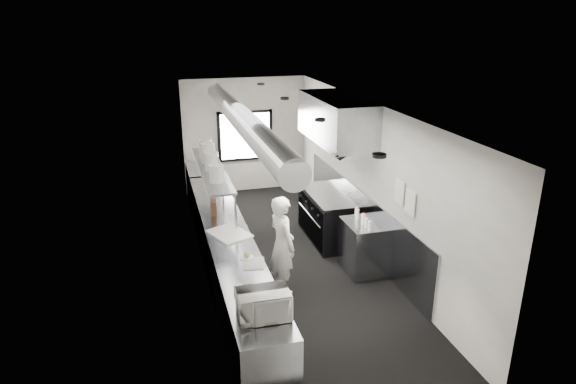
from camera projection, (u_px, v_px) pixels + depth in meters
floor at (289, 260)px, 9.09m from camera, size 3.00×8.00×0.01m
ceiling at (289, 107)px, 8.14m from camera, size 3.00×8.00×0.01m
wall_back at (245, 136)px, 12.24m from camera, size 3.00×0.02×2.80m
wall_front at (396, 315)px, 4.98m from camera, size 3.00×0.02×2.80m
wall_left at (201, 196)px, 8.24m from camera, size 0.02×8.00×2.80m
wall_right at (369, 180)px, 8.99m from camera, size 0.02×8.00×2.80m
wall_cladding at (359, 218)px, 9.54m from camera, size 0.03×5.50×1.10m
hvac_duct at (242, 119)px, 8.41m from camera, size 0.40×6.40×0.40m
service_window at (245, 136)px, 12.21m from camera, size 1.36×0.05×1.25m
exhaust_hood at (336, 120)px, 9.19m from camera, size 0.81×2.20×0.88m
prep_counter at (229, 258)px, 8.19m from camera, size 0.70×6.00×0.90m
pass_shelf at (212, 169)px, 9.18m from camera, size 0.45×3.00×0.68m
range at (330, 216)px, 9.82m from camera, size 0.88×1.60×0.94m
bottle_station at (364, 247)px, 8.59m from camera, size 0.65×0.80×0.90m
far_work_table at (204, 187)px, 11.55m from camera, size 0.70×1.20×0.90m
notice_sheet_a at (399, 192)px, 7.82m from camera, size 0.02×0.28×0.38m
notice_sheet_b at (410, 203)px, 7.52m from camera, size 0.02×0.28×0.38m
line_cook at (282, 245)px, 7.85m from camera, size 0.52×0.66×1.62m
microwave at (263, 304)px, 5.78m from camera, size 0.56×0.43×0.33m
deli_tub_a at (243, 302)px, 6.05m from camera, size 0.15×0.15×0.09m
deli_tub_b at (238, 288)px, 6.35m from camera, size 0.14×0.14×0.09m
newspaper at (253, 263)px, 7.06m from camera, size 0.37×0.43×0.01m
small_plate at (247, 258)px, 7.22m from camera, size 0.21×0.21×0.02m
pastry at (247, 254)px, 7.20m from camera, size 0.09×0.09×0.09m
cutting_board at (229, 233)px, 8.00m from camera, size 0.73×0.81×0.02m
knife_block at (213, 207)px, 8.77m from camera, size 0.13×0.24×0.25m
plate_stack_a at (216, 174)px, 8.33m from camera, size 0.28×0.28×0.29m
plate_stack_b at (211, 161)px, 8.96m from camera, size 0.29×0.29×0.33m
plate_stack_c at (208, 153)px, 9.40m from camera, size 0.32×0.32×0.37m
plate_stack_d at (205, 149)px, 9.64m from camera, size 0.32×0.32×0.38m
squeeze_bottle_a at (370, 226)px, 8.11m from camera, size 0.06×0.06×0.17m
squeeze_bottle_b at (366, 223)px, 8.23m from camera, size 0.06×0.06×0.17m
squeeze_bottle_c at (363, 219)px, 8.35m from camera, size 0.07×0.07×0.19m
squeeze_bottle_d at (357, 214)px, 8.56m from camera, size 0.08×0.08×0.18m
squeeze_bottle_e at (356, 211)px, 8.70m from camera, size 0.07×0.07×0.16m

